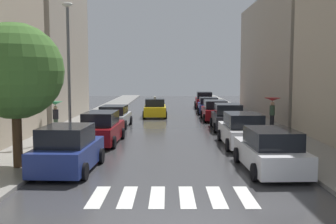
{
  "coord_description": "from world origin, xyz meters",
  "views": [
    {
      "loc": [
        -0.12,
        -8.68,
        3.72
      ],
      "look_at": [
        -0.14,
        23.67,
        0.64
      ],
      "focal_mm": 42.15,
      "sensor_mm": 36.0,
      "label": 1
    }
  ],
  "objects_px": {
    "parked_car_right_sixth": "(204,100)",
    "pedestrian_near_tree": "(56,110)",
    "parked_car_right_nearest": "(271,151)",
    "parked_car_right_second": "(243,131)",
    "street_tree_left": "(15,71)",
    "parked_car_left_third": "(115,117)",
    "pedestrian_by_kerb": "(273,105)",
    "taxi_midroad": "(155,108)",
    "parked_car_right_third": "(228,118)",
    "parked_car_left_second": "(102,129)",
    "parked_car_right_fourth": "(215,111)",
    "lamp_post_left": "(69,62)",
    "parked_car_right_fifth": "(209,106)",
    "parked_car_left_nearest": "(68,150)"
  },
  "relations": [
    {
      "from": "lamp_post_left",
      "to": "street_tree_left",
      "type": "bearing_deg",
      "value": -93.36
    },
    {
      "from": "parked_car_right_sixth",
      "to": "pedestrian_by_kerb",
      "type": "bearing_deg",
      "value": -168.07
    },
    {
      "from": "parked_car_right_second",
      "to": "parked_car_right_sixth",
      "type": "distance_m",
      "value": 23.68
    },
    {
      "from": "parked_car_right_fifth",
      "to": "pedestrian_near_tree",
      "type": "relative_size",
      "value": 2.47
    },
    {
      "from": "parked_car_left_nearest",
      "to": "parked_car_left_third",
      "type": "bearing_deg",
      "value": 2.55
    },
    {
      "from": "parked_car_left_second",
      "to": "pedestrian_near_tree",
      "type": "distance_m",
      "value": 5.24
    },
    {
      "from": "taxi_midroad",
      "to": "pedestrian_near_tree",
      "type": "height_order",
      "value": "pedestrian_near_tree"
    },
    {
      "from": "parked_car_right_fourth",
      "to": "street_tree_left",
      "type": "distance_m",
      "value": 19.86
    },
    {
      "from": "parked_car_left_third",
      "to": "street_tree_left",
      "type": "relative_size",
      "value": 0.78
    },
    {
      "from": "parked_car_left_nearest",
      "to": "lamp_post_left",
      "type": "bearing_deg",
      "value": 15.91
    },
    {
      "from": "parked_car_right_third",
      "to": "pedestrian_by_kerb",
      "type": "height_order",
      "value": "pedestrian_by_kerb"
    },
    {
      "from": "parked_car_right_third",
      "to": "parked_car_right_fourth",
      "type": "height_order",
      "value": "parked_car_right_third"
    },
    {
      "from": "parked_car_right_fourth",
      "to": "street_tree_left",
      "type": "bearing_deg",
      "value": 151.29
    },
    {
      "from": "parked_car_left_third",
      "to": "parked_car_right_nearest",
      "type": "height_order",
      "value": "parked_car_right_nearest"
    },
    {
      "from": "parked_car_left_second",
      "to": "parked_car_right_third",
      "type": "distance_m",
      "value": 9.36
    },
    {
      "from": "parked_car_right_nearest",
      "to": "parked_car_right_sixth",
      "type": "height_order",
      "value": "parked_car_right_sixth"
    },
    {
      "from": "parked_car_left_nearest",
      "to": "pedestrian_near_tree",
      "type": "xyz_separation_m",
      "value": [
        -3.29,
        9.93,
        0.64
      ]
    },
    {
      "from": "parked_car_right_sixth",
      "to": "pedestrian_by_kerb",
      "type": "relative_size",
      "value": 2.42
    },
    {
      "from": "parked_car_right_nearest",
      "to": "street_tree_left",
      "type": "xyz_separation_m",
      "value": [
        -9.76,
        0.09,
        3.06
      ]
    },
    {
      "from": "parked_car_right_second",
      "to": "parked_car_right_fourth",
      "type": "relative_size",
      "value": 0.97
    },
    {
      "from": "parked_car_right_sixth",
      "to": "taxi_midroad",
      "type": "xyz_separation_m",
      "value": [
        -5.18,
        -9.45,
        -0.08
      ]
    },
    {
      "from": "parked_car_right_sixth",
      "to": "pedestrian_near_tree",
      "type": "relative_size",
      "value": 2.6
    },
    {
      "from": "parked_car_left_third",
      "to": "parked_car_right_fifth",
      "type": "bearing_deg",
      "value": -35.31
    },
    {
      "from": "taxi_midroad",
      "to": "street_tree_left",
      "type": "xyz_separation_m",
      "value": [
        -4.67,
        -19.52,
        3.07
      ]
    },
    {
      "from": "parked_car_left_second",
      "to": "parked_car_right_third",
      "type": "relative_size",
      "value": 1.04
    },
    {
      "from": "parked_car_right_sixth",
      "to": "lamp_post_left",
      "type": "xyz_separation_m",
      "value": [
        -9.45,
        -22.36,
        3.57
      ]
    },
    {
      "from": "parked_car_left_second",
      "to": "parked_car_right_sixth",
      "type": "xyz_separation_m",
      "value": [
        7.61,
        22.95,
        0.03
      ]
    },
    {
      "from": "pedestrian_near_tree",
      "to": "parked_car_left_third",
      "type": "bearing_deg",
      "value": -8.7
    },
    {
      "from": "parked_car_right_fifth",
      "to": "parked_car_right_nearest",
      "type": "bearing_deg",
      "value": -177.47
    },
    {
      "from": "parked_car_right_nearest",
      "to": "pedestrian_by_kerb",
      "type": "xyz_separation_m",
      "value": [
        3.11,
        11.58,
        0.89
      ]
    },
    {
      "from": "parked_car_left_third",
      "to": "parked_car_right_second",
      "type": "xyz_separation_m",
      "value": [
        7.68,
        -7.49,
        0.09
      ]
    },
    {
      "from": "parked_car_left_nearest",
      "to": "parked_car_right_sixth",
      "type": "distance_m",
      "value": 30.14
    },
    {
      "from": "parked_car_left_third",
      "to": "lamp_post_left",
      "type": "distance_m",
      "value": 7.36
    },
    {
      "from": "parked_car_right_second",
      "to": "parked_car_right_nearest",
      "type": "bearing_deg",
      "value": -179.61
    },
    {
      "from": "parked_car_left_nearest",
      "to": "parked_car_right_fourth",
      "type": "bearing_deg",
      "value": -21.39
    },
    {
      "from": "parked_car_right_sixth",
      "to": "pedestrian_near_tree",
      "type": "bearing_deg",
      "value": 151.9
    },
    {
      "from": "parked_car_right_sixth",
      "to": "street_tree_left",
      "type": "height_order",
      "value": "street_tree_left"
    },
    {
      "from": "parked_car_left_second",
      "to": "parked_car_right_nearest",
      "type": "bearing_deg",
      "value": -126.99
    },
    {
      "from": "parked_car_right_fourth",
      "to": "taxi_midroad",
      "type": "xyz_separation_m",
      "value": [
        -4.99,
        2.44,
        -0.0
      ]
    },
    {
      "from": "parked_car_right_nearest",
      "to": "lamp_post_left",
      "type": "xyz_separation_m",
      "value": [
        -9.37,
        6.71,
        3.63
      ]
    },
    {
      "from": "parked_car_right_third",
      "to": "taxi_midroad",
      "type": "distance_m",
      "value": 9.57
    },
    {
      "from": "parked_car_right_second",
      "to": "parked_car_right_fifth",
      "type": "height_order",
      "value": "parked_car_right_second"
    },
    {
      "from": "taxi_midroad",
      "to": "parked_car_right_third",
      "type": "bearing_deg",
      "value": -148.68
    },
    {
      "from": "parked_car_right_nearest",
      "to": "parked_car_right_second",
      "type": "distance_m",
      "value": 5.38
    },
    {
      "from": "street_tree_left",
      "to": "lamp_post_left",
      "type": "relative_size",
      "value": 0.74
    },
    {
      "from": "parked_car_right_third",
      "to": "taxi_midroad",
      "type": "height_order",
      "value": "taxi_midroad"
    },
    {
      "from": "parked_car_left_third",
      "to": "pedestrian_near_tree",
      "type": "distance_m",
      "value": 4.51
    },
    {
      "from": "parked_car_left_third",
      "to": "pedestrian_by_kerb",
      "type": "height_order",
      "value": "pedestrian_by_kerb"
    },
    {
      "from": "taxi_midroad",
      "to": "pedestrian_near_tree",
      "type": "relative_size",
      "value": 2.34
    },
    {
      "from": "parked_car_left_third",
      "to": "parked_car_right_sixth",
      "type": "distance_m",
      "value": 17.99
    }
  ]
}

